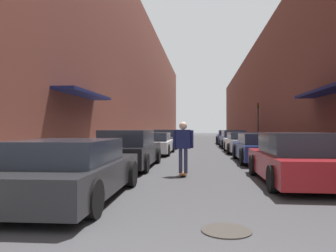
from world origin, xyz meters
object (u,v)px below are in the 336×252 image
object	(u,v)px
parked_car_left_1	(129,150)
parked_car_right_0	(296,159)
parked_car_right_2	(243,143)
parked_car_right_4	(227,137)
manhole_cover	(226,231)
parked_car_left_2	(154,144)
parked_car_right_3	(233,139)
parked_car_right_1	(260,148)
traffic_light	(258,119)
parked_car_left_0	(71,170)
skateboarder	(183,143)
parked_car_left_3	(165,139)

from	to	relation	value
parked_car_left_1	parked_car_right_0	xyz separation A→B (m)	(5.08, -2.99, -0.02)
parked_car_right_2	parked_car_right_4	distance (m)	10.80
parked_car_right_0	manhole_cover	bearing A→B (deg)	-116.79
parked_car_left_2	parked_car_right_3	world-z (taller)	parked_car_right_3
parked_car_right_1	parked_car_right_3	world-z (taller)	parked_car_right_3
parked_car_right_2	traffic_light	distance (m)	9.72
parked_car_left_0	parked_car_right_2	size ratio (longest dim) A/B	1.14
parked_car_left_0	parked_car_right_4	world-z (taller)	parked_car_right_4
parked_car_left_1	parked_car_left_2	bearing A→B (deg)	89.55
parked_car_right_0	traffic_light	size ratio (longest dim) A/B	1.27
parked_car_right_0	parked_car_right_2	size ratio (longest dim) A/B	1.09
parked_car_right_2	parked_car_right_3	world-z (taller)	parked_car_right_3
parked_car_right_3	traffic_light	size ratio (longest dim) A/B	1.25
skateboarder	traffic_light	world-z (taller)	traffic_light
parked_car_right_0	parked_car_right_2	bearing A→B (deg)	90.06
parked_car_left_0	parked_car_right_3	distance (m)	18.65
parked_car_left_3	parked_car_right_2	size ratio (longest dim) A/B	1.11
parked_car_left_1	traffic_light	distance (m)	18.56
parked_car_left_3	skateboarder	size ratio (longest dim) A/B	2.75
parked_car_right_4	manhole_cover	bearing A→B (deg)	-94.46
parked_car_left_3	parked_car_right_4	size ratio (longest dim) A/B	1.00
manhole_cover	parked_car_right_0	bearing A→B (deg)	63.21
manhole_cover	parked_car_right_2	bearing A→B (deg)	81.98
parked_car_right_0	traffic_light	world-z (taller)	traffic_light
parked_car_left_2	manhole_cover	xyz separation A→B (m)	(2.94, -13.38, -0.57)
parked_car_left_0	traffic_light	distance (m)	23.55
parked_car_left_0	parked_car_right_2	distance (m)	13.95
parked_car_right_4	skateboarder	size ratio (longest dim) A/B	2.76
parked_car_right_1	manhole_cover	xyz separation A→B (m)	(-2.14, -9.53, -0.59)
parked_car_left_1	parked_car_left_0	bearing A→B (deg)	-89.78
parked_car_left_0	parked_car_right_3	xyz separation A→B (m)	(4.95, 17.99, 0.04)
parked_car_right_4	skateboarder	distance (m)	20.50
parked_car_right_1	parked_car_right_3	distance (m)	10.23
skateboarder	manhole_cover	xyz separation A→B (m)	(0.89, -5.29, -0.99)
parked_car_right_1	traffic_light	world-z (taller)	traffic_light
parked_car_left_2	skateboarder	xyz separation A→B (m)	(2.05, -8.09, 0.42)
parked_car_right_2	parked_car_right_4	size ratio (longest dim) A/B	0.90
parked_car_right_1	parked_car_left_3	bearing A→B (deg)	118.11
parked_car_right_1	parked_car_right_3	size ratio (longest dim) A/B	1.04
parked_car_right_3	manhole_cover	size ratio (longest dim) A/B	6.23
parked_car_left_2	parked_car_right_1	bearing A→B (deg)	-37.16
parked_car_left_3	manhole_cover	world-z (taller)	parked_car_left_3
parked_car_right_3	manhole_cover	world-z (taller)	parked_car_right_3
parked_car_right_2	parked_car_right_4	xyz separation A→B (m)	(-0.09, 10.80, 0.04)
parked_car_right_3	parked_car_left_0	bearing A→B (deg)	-105.39
parked_car_right_2	skateboarder	world-z (taller)	skateboarder
parked_car_right_0	parked_car_right_4	world-z (taller)	parked_car_right_0
parked_car_left_0	skateboarder	size ratio (longest dim) A/B	2.85
manhole_cover	traffic_light	size ratio (longest dim) A/B	0.20
parked_car_left_0	parked_car_right_3	bearing A→B (deg)	74.61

